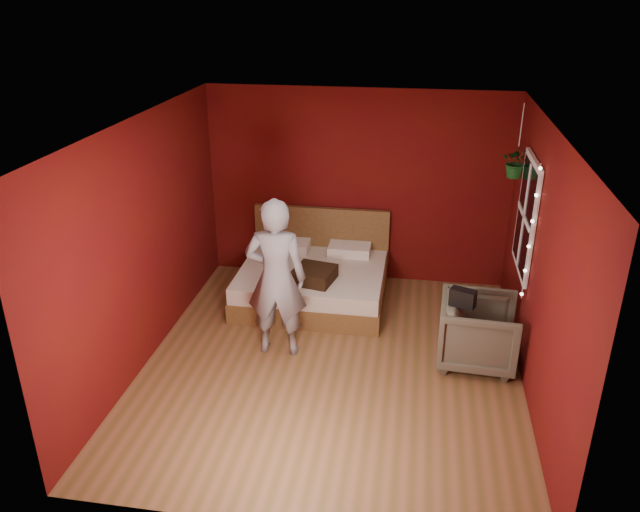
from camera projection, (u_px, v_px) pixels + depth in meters
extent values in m
plane|color=brown|center=(332.00, 364.00, 6.77)|extent=(4.50, 4.50, 0.00)
cube|color=#561109|center=(357.00, 187.00, 8.28)|extent=(4.00, 0.02, 2.60)
cube|color=#561109|center=(285.00, 388.00, 4.20)|extent=(4.00, 0.02, 2.60)
cube|color=#561109|center=(143.00, 242.00, 6.54)|extent=(0.02, 4.50, 2.60)
cube|color=#561109|center=(541.00, 268.00, 5.95)|extent=(0.02, 4.50, 2.60)
cube|color=white|center=(334.00, 124.00, 5.71)|extent=(4.00, 4.50, 0.02)
cube|color=white|center=(526.00, 216.00, 6.68)|extent=(0.04, 0.97, 1.27)
cube|color=black|center=(525.00, 216.00, 6.69)|extent=(0.02, 0.85, 1.15)
cube|color=white|center=(525.00, 216.00, 6.69)|extent=(0.03, 0.05, 1.15)
cube|color=white|center=(525.00, 216.00, 6.69)|extent=(0.03, 0.85, 0.05)
cylinder|color=silver|center=(531.00, 234.00, 6.22)|extent=(0.01, 0.01, 1.45)
sphere|color=#FFF2CC|center=(522.00, 294.00, 6.49)|extent=(0.04, 0.04, 0.04)
sphere|color=#FFF2CC|center=(525.00, 271.00, 6.38)|extent=(0.04, 0.04, 0.04)
sphere|color=#FFF2CC|center=(529.00, 246.00, 6.27)|extent=(0.04, 0.04, 0.04)
sphere|color=#FFF2CC|center=(532.00, 221.00, 6.16)|extent=(0.04, 0.04, 0.04)
sphere|color=#FFF2CC|center=(536.00, 195.00, 6.05)|extent=(0.04, 0.04, 0.04)
sphere|color=#FFF2CC|center=(540.00, 168.00, 5.94)|extent=(0.04, 0.04, 0.04)
cube|color=brown|center=(312.00, 291.00, 8.06)|extent=(1.84, 1.57, 0.26)
cube|color=beige|center=(312.00, 275.00, 7.97)|extent=(1.81, 1.54, 0.20)
cube|color=brown|center=(321.00, 243.00, 8.58)|extent=(1.84, 0.07, 1.01)
cube|color=silver|center=(289.00, 246.00, 8.44)|extent=(0.55, 0.35, 0.13)
cube|color=silver|center=(350.00, 250.00, 8.32)|extent=(0.55, 0.35, 0.13)
imported|color=gray|center=(276.00, 278.00, 6.66)|extent=(0.68, 0.47, 1.80)
imported|color=#5D5C49|center=(478.00, 332.00, 6.66)|extent=(0.87, 0.85, 0.75)
cube|color=black|center=(463.00, 298.00, 6.38)|extent=(0.29, 0.22, 0.19)
cube|color=black|center=(314.00, 275.00, 7.56)|extent=(0.55, 0.55, 0.17)
cylinder|color=silver|center=(522.00, 125.00, 6.84)|extent=(0.01, 0.01, 0.48)
imported|color=#164F1A|center=(517.00, 162.00, 7.01)|extent=(0.36, 0.32, 0.36)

